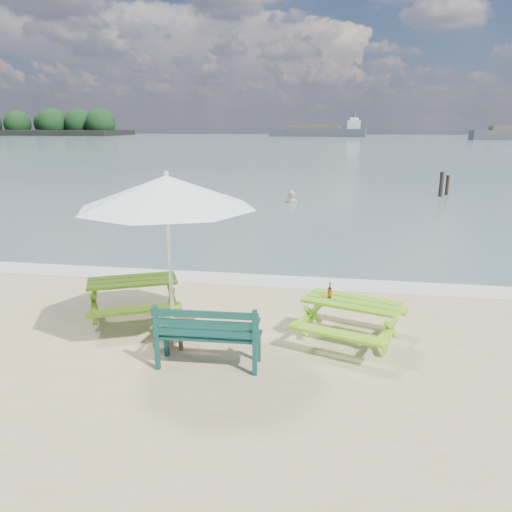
% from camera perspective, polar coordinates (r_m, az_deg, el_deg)
% --- Properties ---
extents(sea, '(300.00, 300.00, 0.00)m').
position_cam_1_polar(sea, '(91.02, 9.04, 12.56)').
color(sea, slate).
rests_on(sea, ground).
extents(foam_strip, '(22.00, 0.90, 0.01)m').
position_cam_1_polar(foam_strip, '(11.15, 2.80, -2.91)').
color(foam_strip, silver).
rests_on(foam_strip, ground).
extents(picnic_table_left, '(2.11, 2.20, 0.74)m').
position_cam_1_polar(picnic_table_left, '(9.25, -13.81, -4.88)').
color(picnic_table_left, '#609616').
rests_on(picnic_table_left, ground).
extents(picnic_table_right, '(1.92, 2.03, 0.70)m').
position_cam_1_polar(picnic_table_right, '(8.19, 10.74, -7.44)').
color(picnic_table_right, '#71B91C').
rests_on(picnic_table_right, ground).
extents(park_bench, '(1.53, 0.58, 0.93)m').
position_cam_1_polar(park_bench, '(7.37, -5.41, -10.28)').
color(park_bench, '#0E3B35').
rests_on(park_bench, ground).
extents(side_table, '(0.58, 0.58, 0.35)m').
position_cam_1_polar(side_table, '(8.16, -9.44, -8.64)').
color(side_table, brown).
rests_on(side_table, ground).
extents(patio_umbrella, '(2.91, 2.91, 2.68)m').
position_cam_1_polar(patio_umbrella, '(7.56, -10.16, 7.21)').
color(patio_umbrella, silver).
rests_on(patio_umbrella, ground).
extents(beer_bottle, '(0.07, 0.07, 0.26)m').
position_cam_1_polar(beer_bottle, '(8.09, 8.41, -4.18)').
color(beer_bottle, brown).
rests_on(beer_bottle, picnic_table_right).
extents(swimmer, '(0.73, 0.57, 1.79)m').
position_cam_1_polar(swimmer, '(22.37, 4.08, 5.23)').
color(swimmer, tan).
rests_on(swimmer, ground).
extents(mooring_pilings, '(0.58, 0.78, 1.39)m').
position_cam_1_polar(mooring_pilings, '(26.11, 20.64, 7.43)').
color(mooring_pilings, black).
rests_on(mooring_pilings, ground).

